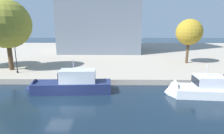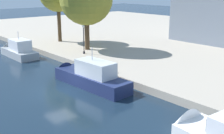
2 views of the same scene
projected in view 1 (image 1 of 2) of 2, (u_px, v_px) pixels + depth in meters
ground_plane at (58, 103)px, 18.30m from camera, size 220.00×220.00×0.00m
dock_promenade at (95, 53)px, 50.76m from camera, size 120.00×55.00×0.74m
motor_yacht_1 at (68, 85)px, 21.19m from camera, size 10.13×2.99×4.69m
motor_yacht_2 at (197, 90)px, 20.24m from camera, size 7.75×3.45×4.75m
mooring_bollard_0 at (224, 76)px, 23.72m from camera, size 0.26×0.26×0.80m
mooring_bollard_1 at (208, 75)px, 24.28m from camera, size 0.24×0.24×0.75m
mooring_bollard_2 at (76, 76)px, 24.18m from camera, size 0.25×0.25×0.65m
lamp_post at (16, 59)px, 26.78m from camera, size 0.33×0.33×3.88m
tree_1 at (189, 32)px, 33.51m from camera, size 4.79×4.79×8.23m
tree_2 at (5, 23)px, 27.48m from camera, size 7.45×7.45×10.95m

